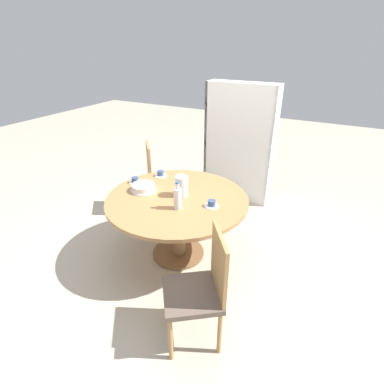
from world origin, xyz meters
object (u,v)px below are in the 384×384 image
object	(u,v)px
chair_a	(160,176)
water_bottle	(178,198)
cup_c	(212,204)
cup_a	(161,174)
bookshelf	(239,146)
coffee_pot	(182,185)
chair_b	(201,287)
cake_main	(143,188)
cup_b	(135,181)

from	to	relation	value
chair_a	water_bottle	world-z (taller)	water_bottle
cup_c	cup_a	bearing A→B (deg)	155.73
chair_a	cup_c	distance (m)	1.35
bookshelf	cup_c	world-z (taller)	bookshelf
bookshelf	cup_c	bearing A→B (deg)	100.90
bookshelf	coffee_pot	world-z (taller)	bookshelf
chair_a	chair_b	bearing A→B (deg)	-178.17
chair_a	water_bottle	bearing A→B (deg)	-178.18
chair_b	cup_a	bearing A→B (deg)	-172.71
cake_main	cup_c	size ratio (longest dim) A/B	1.97
cake_main	cup_a	distance (m)	0.40
cup_b	chair_a	bearing A→B (deg)	100.84
cake_main	bookshelf	bearing A→B (deg)	73.98
bookshelf	cup_a	distance (m)	1.33
coffee_pot	cup_c	xyz separation A→B (m)	(0.36, -0.06, -0.09)
cup_a	cup_b	size ratio (longest dim) A/B	1.00
coffee_pot	cup_a	xyz separation A→B (m)	(-0.46, 0.31, -0.09)
cup_b	cup_a	bearing A→B (deg)	62.27
water_bottle	cup_c	world-z (taller)	water_bottle
chair_a	coffee_pot	world-z (taller)	coffee_pot
chair_b	cup_c	distance (m)	0.88
bookshelf	cake_main	xyz separation A→B (m)	(-0.47, -1.62, -0.05)
chair_a	cake_main	world-z (taller)	chair_a
chair_b	coffee_pot	distance (m)	1.12
bookshelf	cup_b	size ratio (longest dim) A/B	11.87
chair_b	cake_main	world-z (taller)	chair_b
bookshelf	water_bottle	distance (m)	1.78
chair_b	water_bottle	size ratio (longest dim) A/B	3.47
cake_main	cup_b	distance (m)	0.23
coffee_pot	cup_b	size ratio (longest dim) A/B	1.82
chair_a	cup_b	world-z (taller)	chair_a
chair_a	cup_b	bearing A→B (deg)	150.90
chair_a	chair_b	distance (m)	2.07
coffee_pot	cup_b	distance (m)	0.61
cake_main	cup_b	world-z (taller)	cake_main
cup_a	chair_b	bearing A→B (deg)	-46.58
cake_main	chair_b	bearing A→B (deg)	-36.02
water_bottle	cup_a	distance (m)	0.79
chair_a	bookshelf	bearing A→B (deg)	-83.07
bookshelf	cake_main	world-z (taller)	bookshelf
water_bottle	chair_a	bearing A→B (deg)	131.77
cup_a	water_bottle	bearing A→B (deg)	-44.87
chair_b	water_bottle	world-z (taller)	water_bottle
cup_a	cup_c	world-z (taller)	same
coffee_pot	bookshelf	bearing A→B (deg)	87.91
chair_a	coffee_pot	distance (m)	1.06
chair_b	cup_b	distance (m)	1.55
cake_main	chair_a	bearing A→B (deg)	112.68
chair_a	cup_a	size ratio (longest dim) A/B	6.89
cake_main	cup_c	world-z (taller)	cake_main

